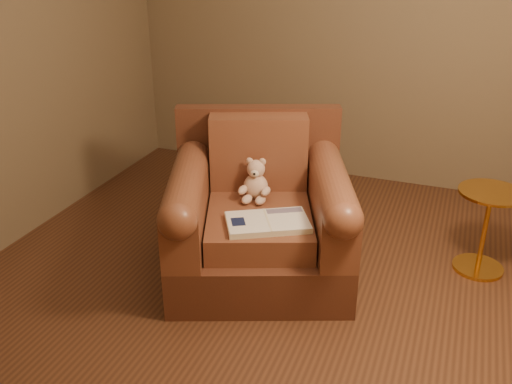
% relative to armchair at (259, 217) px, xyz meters
% --- Properties ---
extents(floor, '(4.00, 4.00, 0.00)m').
position_rel_armchair_xyz_m(floor, '(0.24, -0.23, -0.38)').
color(floor, '#532F1C').
rests_on(floor, ground).
extents(room, '(4.02, 4.02, 2.71)m').
position_rel_armchair_xyz_m(room, '(0.24, -0.23, 1.33)').
color(room, '#746147').
rests_on(room, ground).
extents(armchair, '(1.39, 1.36, 0.98)m').
position_rel_armchair_xyz_m(armchair, '(0.00, 0.00, 0.00)').
color(armchair, '#542C1C').
rests_on(armchair, floor).
extents(teddy_bear, '(0.20, 0.23, 0.27)m').
position_rel_armchair_xyz_m(teddy_bear, '(-0.05, 0.08, 0.19)').
color(teddy_bear, beige).
rests_on(teddy_bear, armchair).
extents(guidebook, '(0.56, 0.48, 0.04)m').
position_rel_armchair_xyz_m(guidebook, '(0.14, -0.24, 0.11)').
color(guidebook, beige).
rests_on(guidebook, armchair).
extents(side_table, '(0.41, 0.41, 0.57)m').
position_rel_armchair_xyz_m(side_table, '(1.36, 0.50, -0.07)').
color(side_table, gold).
rests_on(side_table, floor).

